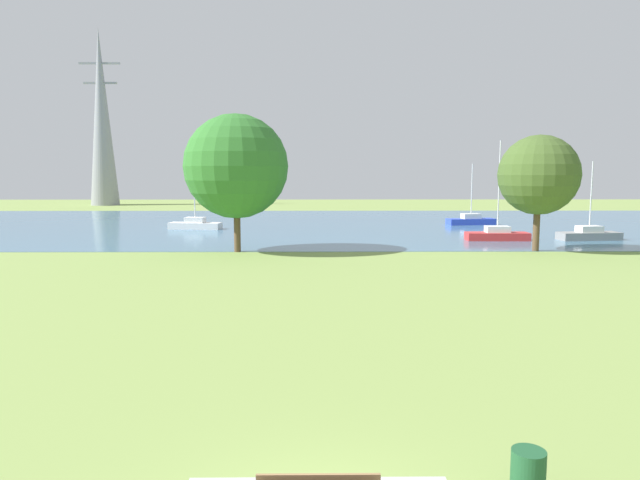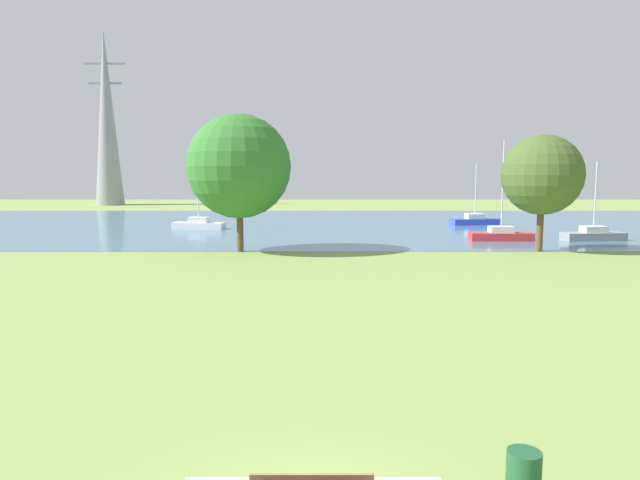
{
  "view_description": "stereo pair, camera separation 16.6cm",
  "coord_description": "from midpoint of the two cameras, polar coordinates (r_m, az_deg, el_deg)",
  "views": [
    {
      "loc": [
        -0.05,
        -7.65,
        5.32
      ],
      "look_at": [
        0.16,
        14.35,
        2.68
      ],
      "focal_mm": 32.02,
      "sensor_mm": 36.0,
      "label": 1
    },
    {
      "loc": [
        0.12,
        -7.65,
        5.32
      ],
      "look_at": [
        0.16,
        14.35,
        2.68
      ],
      "focal_mm": 32.02,
      "sensor_mm": 36.0,
      "label": 2
    }
  ],
  "objects": [
    {
      "name": "sailboat_red",
      "position": [
        46.42,
        17.63,
        0.53
      ],
      "size": [
        4.82,
        1.58,
        7.68
      ],
      "color": "red",
      "rests_on": "water_surface"
    },
    {
      "name": "sailboat_gray",
      "position": [
        49.24,
        25.63,
        0.5
      ],
      "size": [
        4.95,
        2.06,
        6.1
      ],
      "color": "gray",
      "rests_on": "water_surface"
    },
    {
      "name": "electricity_pylon",
      "position": [
        98.11,
        -20.58,
        11.4
      ],
      "size": [
        6.4,
        4.4,
        27.64
      ],
      "color": "gray",
      "rests_on": "ground"
    },
    {
      "name": "sailboat_blue",
      "position": [
        59.45,
        15.19,
        1.91
      ],
      "size": [
        4.98,
        2.28,
        6.1
      ],
      "color": "blue",
      "rests_on": "water_surface"
    },
    {
      "name": "ground_plane",
      "position": [
        30.12,
        -0.16,
        -3.33
      ],
      "size": [
        160.0,
        160.0,
        0.0
      ],
      "primitive_type": "plane",
      "color": "#7F994C"
    },
    {
      "name": "litter_bin",
      "position": [
        10.63,
        20.03,
        -21.17
      ],
      "size": [
        0.56,
        0.56,
        0.8
      ],
      "primitive_type": "cylinder",
      "color": "#1E512D",
      "rests_on": "ground"
    },
    {
      "name": "water_surface",
      "position": [
        57.89,
        -0.13,
        1.58
      ],
      "size": [
        140.0,
        40.0,
        0.02
      ],
      "primitive_type": "cube",
      "color": "teal",
      "rests_on": "ground"
    },
    {
      "name": "tree_west_near",
      "position": [
        38.14,
        -8.07,
        7.29
      ],
      "size": [
        6.85,
        6.85,
        9.09
      ],
      "color": "brown",
      "rests_on": "ground"
    },
    {
      "name": "tree_east_far",
      "position": [
        40.73,
        21.34,
        6.06
      ],
      "size": [
        5.3,
        5.3,
        7.76
      ],
      "color": "brown",
      "rests_on": "ground"
    },
    {
      "name": "sailboat_white",
      "position": [
        54.26,
        -12.02,
        1.56
      ],
      "size": [
        4.97,
        2.18,
        6.73
      ],
      "color": "white",
      "rests_on": "water_surface"
    }
  ]
}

